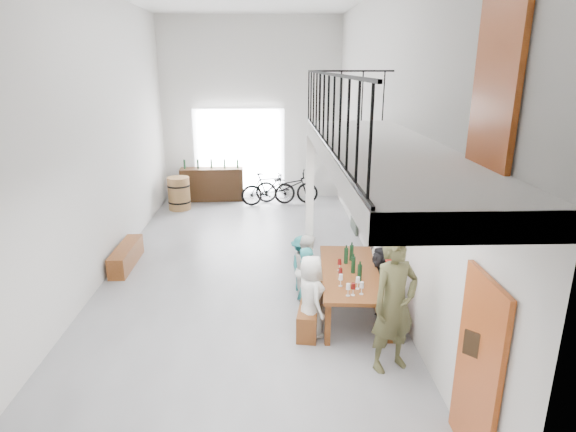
{
  "coord_description": "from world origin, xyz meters",
  "views": [
    {
      "loc": [
        0.58,
        -9.09,
        4.08
      ],
      "look_at": [
        0.89,
        -0.5,
        1.37
      ],
      "focal_mm": 30.0,
      "sensor_mm": 36.0,
      "label": 1
    }
  ],
  "objects_px": {
    "tasting_table": "(350,275)",
    "serving_counter": "(212,184)",
    "host_standing": "(394,304)",
    "side_bench": "(126,256)",
    "oak_barrel": "(179,193)",
    "bicycle_near": "(287,187)",
    "bench_inner": "(311,303)"
  },
  "relations": [
    {
      "from": "bench_inner",
      "to": "host_standing",
      "type": "distance_m",
      "value": 1.96
    },
    {
      "from": "side_bench",
      "to": "host_standing",
      "type": "distance_m",
      "value": 6.09
    },
    {
      "from": "host_standing",
      "to": "tasting_table",
      "type": "bearing_deg",
      "value": 79.21
    },
    {
      "from": "oak_barrel",
      "to": "host_standing",
      "type": "relative_size",
      "value": 0.49
    },
    {
      "from": "side_bench",
      "to": "host_standing",
      "type": "height_order",
      "value": "host_standing"
    },
    {
      "from": "bicycle_near",
      "to": "serving_counter",
      "type": "bearing_deg",
      "value": 86.82
    },
    {
      "from": "host_standing",
      "to": "bicycle_near",
      "type": "xyz_separation_m",
      "value": [
        -1.17,
        8.53,
        -0.47
      ]
    },
    {
      "from": "side_bench",
      "to": "oak_barrel",
      "type": "xyz_separation_m",
      "value": [
        0.38,
        4.18,
        0.26
      ]
    },
    {
      "from": "bench_inner",
      "to": "host_standing",
      "type": "bearing_deg",
      "value": -47.08
    },
    {
      "from": "side_bench",
      "to": "bicycle_near",
      "type": "relative_size",
      "value": 0.81
    },
    {
      "from": "bench_inner",
      "to": "side_bench",
      "type": "relative_size",
      "value": 1.22
    },
    {
      "from": "bench_inner",
      "to": "oak_barrel",
      "type": "relative_size",
      "value": 1.97
    },
    {
      "from": "bench_inner",
      "to": "bicycle_near",
      "type": "relative_size",
      "value": 0.99
    },
    {
      "from": "tasting_table",
      "to": "side_bench",
      "type": "relative_size",
      "value": 1.53
    },
    {
      "from": "bench_inner",
      "to": "tasting_table",
      "type": "bearing_deg",
      "value": 12.64
    },
    {
      "from": "serving_counter",
      "to": "bench_inner",
      "type": "bearing_deg",
      "value": -73.64
    },
    {
      "from": "tasting_table",
      "to": "side_bench",
      "type": "distance_m",
      "value": 4.94
    },
    {
      "from": "serving_counter",
      "to": "host_standing",
      "type": "relative_size",
      "value": 0.99
    },
    {
      "from": "oak_barrel",
      "to": "serving_counter",
      "type": "distance_m",
      "value": 1.31
    },
    {
      "from": "tasting_table",
      "to": "oak_barrel",
      "type": "relative_size",
      "value": 2.46
    },
    {
      "from": "tasting_table",
      "to": "serving_counter",
      "type": "bearing_deg",
      "value": 117.56
    },
    {
      "from": "tasting_table",
      "to": "side_bench",
      "type": "bearing_deg",
      "value": 157.71
    },
    {
      "from": "host_standing",
      "to": "serving_counter",
      "type": "bearing_deg",
      "value": 87.81
    },
    {
      "from": "serving_counter",
      "to": "bicycle_near",
      "type": "xyz_separation_m",
      "value": [
        2.32,
        -0.41,
        -0.0
      ]
    },
    {
      "from": "serving_counter",
      "to": "tasting_table",
      "type": "bearing_deg",
      "value": -69.22
    },
    {
      "from": "tasting_table",
      "to": "serving_counter",
      "type": "xyz_separation_m",
      "value": [
        -3.15,
        7.4,
        -0.2
      ]
    },
    {
      "from": "oak_barrel",
      "to": "side_bench",
      "type": "bearing_deg",
      "value": -95.21
    },
    {
      "from": "tasting_table",
      "to": "oak_barrel",
      "type": "xyz_separation_m",
      "value": [
        -4.0,
        6.4,
        -0.22
      ]
    },
    {
      "from": "bench_inner",
      "to": "host_standing",
      "type": "height_order",
      "value": "host_standing"
    },
    {
      "from": "oak_barrel",
      "to": "serving_counter",
      "type": "bearing_deg",
      "value": 49.29
    },
    {
      "from": "side_bench",
      "to": "bench_inner",
      "type": "bearing_deg",
      "value": -31.0
    },
    {
      "from": "bicycle_near",
      "to": "host_standing",
      "type": "bearing_deg",
      "value": -165.38
    }
  ]
}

